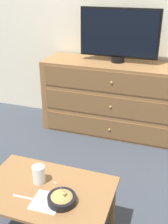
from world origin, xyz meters
The scene contains 9 objects.
ground_plane centered at (0.00, 0.00, 0.00)m, with size 12.00×12.00×0.00m, color #383D47.
wall_back centered at (0.00, 0.03, 1.30)m, with size 12.00×0.05×2.60m.
dresser centered at (-0.01, -0.26, 0.40)m, with size 1.58×0.48×0.80m.
tv centered at (-0.02, -0.21, 1.08)m, with size 0.82×0.14×0.54m.
coffee_table centered at (-0.09, -1.85, 0.34)m, with size 0.83×0.54×0.40m.
takeout_bowl centered at (0.04, -1.92, 0.43)m, with size 0.17×0.17×0.19m.
drink_cup centered at (-0.17, -1.79, 0.45)m, with size 0.08×0.08×0.12m.
napkin centered at (-0.04, -1.94, 0.40)m, with size 0.18×0.18×0.00m.
knife centered at (-0.17, -1.95, 0.40)m, with size 0.18×0.02×0.01m.
Camera 1 is at (0.57, -3.07, 1.61)m, focal length 45.00 mm.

